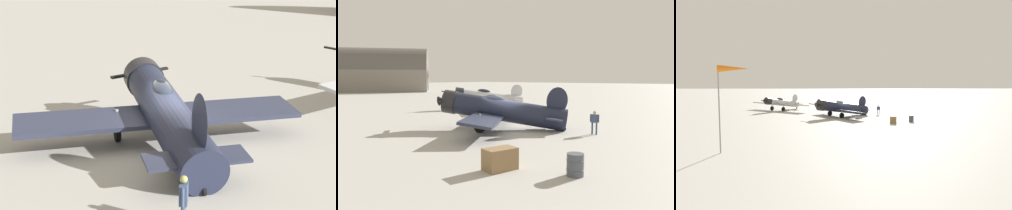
# 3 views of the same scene
# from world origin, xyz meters

# --- Properties ---
(ground_plane) EXTENTS (400.00, 400.00, 0.00)m
(ground_plane) POSITION_xyz_m (0.00, 0.00, 0.00)
(ground_plane) COLOR #A8A59E
(airplane_foreground) EXTENTS (9.71, 10.63, 3.26)m
(airplane_foreground) POSITION_xyz_m (0.42, 0.27, 1.42)
(airplane_foreground) COLOR #1E2338
(airplane_foreground) RESTS_ON ground_plane
(ground_crew_mechanic) EXTENTS (0.60, 0.29, 1.58)m
(ground_crew_mechanic) POSITION_xyz_m (-5.81, -2.32, 0.95)
(ground_crew_mechanic) COLOR #384766
(ground_crew_mechanic) RESTS_ON ground_plane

